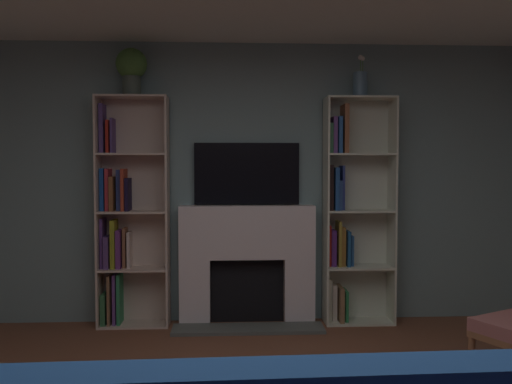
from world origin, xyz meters
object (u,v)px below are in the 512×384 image
(tv, at_px, (247,174))
(potted_plant, at_px, (131,68))
(fireplace, at_px, (247,262))
(bookshelf_left, at_px, (126,219))
(vase_with_flowers, at_px, (360,84))
(bookshelf_right, at_px, (349,213))

(tv, distance_m, potted_plant, 1.42)
(fireplace, relative_size, bookshelf_left, 0.64)
(potted_plant, bearing_deg, tv, 6.58)
(fireplace, relative_size, vase_with_flowers, 3.50)
(fireplace, relative_size, tv, 1.38)
(bookshelf_left, bearing_deg, bookshelf_right, -0.20)
(fireplace, height_order, bookshelf_right, bookshelf_right)
(tv, distance_m, bookshelf_right, 1.03)
(fireplace, distance_m, potted_plant, 2.06)
(bookshelf_left, xyz_separation_m, potted_plant, (0.08, -0.05, 1.37))
(tv, relative_size, vase_with_flowers, 2.53)
(bookshelf_left, relative_size, potted_plant, 4.95)
(bookshelf_left, bearing_deg, potted_plant, -34.31)
(tv, bearing_deg, bookshelf_right, -4.47)
(tv, height_order, potted_plant, potted_plant)
(fireplace, relative_size, bookshelf_right, 0.64)
(bookshelf_left, bearing_deg, fireplace, -0.43)
(bookshelf_right, relative_size, vase_with_flowers, 5.42)
(potted_plant, xyz_separation_m, vase_with_flowers, (2.08, -0.00, -0.13))
(vase_with_flowers, bearing_deg, bookshelf_left, 178.61)
(tv, distance_m, bookshelf_left, 1.19)
(potted_plant, bearing_deg, fireplace, 2.42)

